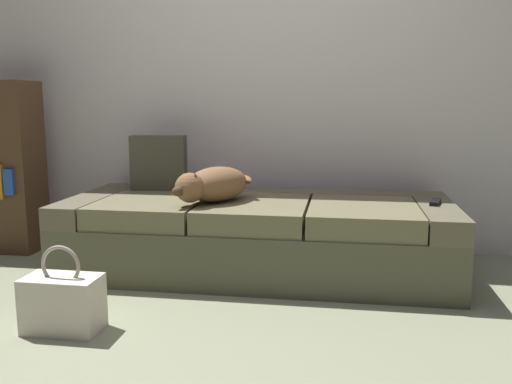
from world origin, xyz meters
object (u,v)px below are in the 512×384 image
Objects in this scene: dog_tan at (212,185)px; handbag at (63,303)px; tv_remote at (435,202)px; couch at (257,235)px; throw_pillow at (159,163)px.

dog_tan is 1.40× the size of handbag.
dog_tan is 3.53× the size of tv_remote.
couch is 1.19m from handbag.
dog_tan is 1.22m from tv_remote.
handbag is (-0.69, -0.97, -0.08)m from couch.
throw_pillow is (-0.44, 0.38, 0.07)m from dog_tan.
dog_tan is 1.03m from handbag.
throw_pillow is (-1.64, 0.24, 0.16)m from tv_remote.
couch reaches higher than handbag.
throw_pillow is at bearing 89.03° from handbag.
couch is 0.81m from throw_pillow.
dog_tan reaches higher than handbag.
throw_pillow reaches higher than handbag.
handbag is (-0.46, -0.83, -0.39)m from dog_tan.
couch is 4.10× the size of dog_tan.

